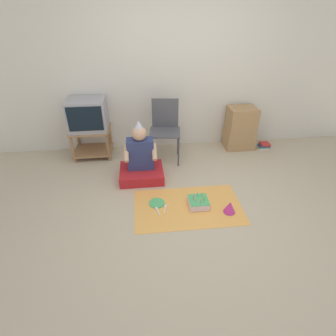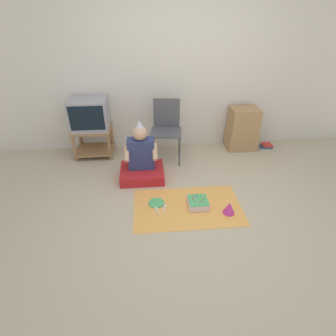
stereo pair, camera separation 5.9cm
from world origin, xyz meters
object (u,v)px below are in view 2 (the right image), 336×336
cardboard_box_stack (242,129)px  book_pile (266,147)px  folding_chair (166,126)px  paper_plate (156,203)px  tv (89,114)px  birthday_cake (198,203)px  party_hat_blue (229,208)px  person_seated (142,162)px

cardboard_box_stack → book_pile: cardboard_box_stack is taller
folding_chair → paper_plate: size_ratio=4.77×
tv → birthday_cake: tv is taller
party_hat_blue → folding_chair: bearing=113.7°
party_hat_blue → cardboard_box_stack: bearing=67.8°
folding_chair → tv: bearing=170.1°
cardboard_box_stack → birthday_cake: size_ratio=2.92×
paper_plate → person_seated: bearing=105.0°
person_seated → birthday_cake: person_seated is taller
cardboard_box_stack → party_hat_blue: bearing=-112.2°
tv → book_pile: tv is taller
folding_chair → person_seated: bearing=-126.1°
folding_chair → paper_plate: bearing=-100.9°
cardboard_box_stack → birthday_cake: cardboard_box_stack is taller
cardboard_box_stack → party_hat_blue: cardboard_box_stack is taller
tv → party_hat_blue: tv is taller
tv → folding_chair: bearing=-9.9°
folding_chair → birthday_cake: folding_chair is taller
tv → party_hat_blue: 2.44m
folding_chair → party_hat_blue: (0.61, -1.39, -0.46)m
folding_chair → cardboard_box_stack: (1.27, 0.22, -0.20)m
tv → cardboard_box_stack: tv is taller
person_seated → party_hat_blue: (1.00, -0.86, -0.16)m
book_pile → paper_plate: (-1.91, -1.25, -0.04)m
birthday_cake → party_hat_blue: birthday_cake is taller
person_seated → cardboard_box_stack: bearing=24.5°
birthday_cake → book_pile: bearing=43.6°
book_pile → birthday_cake: birthday_cake is taller
cardboard_box_stack → book_pile: 0.52m
birthday_cake → tv: bearing=134.6°
person_seated → birthday_cake: (0.66, -0.71, -0.19)m
cardboard_box_stack → book_pile: bearing=-15.6°
book_pile → birthday_cake: (-1.41, -1.34, -0.00)m
cardboard_box_stack → party_hat_blue: 1.77m
book_pile → party_hat_blue: size_ratio=1.30×
paper_plate → folding_chair: bearing=79.1°
cardboard_box_stack → person_seated: size_ratio=0.83×
person_seated → party_hat_blue: bearing=-40.9°
tv → person_seated: tv is taller
paper_plate → tv: bearing=124.2°
folding_chair → paper_plate: folding_chair is taller
folding_chair → birthday_cake: bearing=-77.4°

